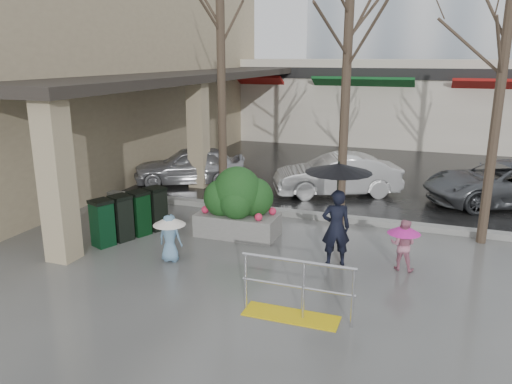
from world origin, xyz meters
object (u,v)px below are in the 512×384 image
Objects in this scene: news_boxes at (130,215)px; car_b at (337,175)px; woman at (337,200)px; tree_midwest at (350,7)px; handrail at (295,296)px; tree_mideast at (509,22)px; tree_west at (220,18)px; car_a at (190,165)px; child_pink at (403,241)px; child_blue at (170,232)px; planter at (238,203)px; car_c at (505,183)px.

news_boxes is 6.63m from car_b.
car_b is (-1.02, 5.35, -0.76)m from woman.
handrail is at bearing -88.09° from tree_midwest.
woman is (-2.95, -2.42, -3.47)m from tree_mideast.
car_b reaches higher than news_boxes.
tree_mideast is (6.50, 0.00, -0.22)m from tree_west.
car_a is at bearing 154.76° from tree_midwest.
woman is at bearing 22.98° from car_a.
woman reaches higher than news_boxes.
tree_mideast is at bearing 56.81° from handrail.
woman is 5.50m from car_b.
child_pink is 1.03× the size of child_blue.
tree_west is at bearing -65.93° from car_b.
tree_mideast is at bearing -0.00° from tree_midwest.
tree_west is at bearing 124.89° from planter.
news_boxes reaches higher than handrail.
tree_mideast is 1.76× the size of car_a.
woman is 2.76m from planter.
child_pink is 4.76m from child_blue.
car_c is at bearing -139.35° from child_blue.
car_c is at bearing -142.97° from woman.
tree_midwest is at bearing -46.21° from child_pink.
handrail is 0.87× the size of woman.
car_c is (7.02, 6.97, -0.01)m from child_blue.
car_a is at bearing 131.99° from tree_west.
child_blue is 0.53× the size of news_boxes.
tree_west is at bearing 15.44° from car_a.
child_blue is (-6.23, -3.42, -4.22)m from tree_mideast.
car_c is (3.94, 8.35, 0.25)m from handrail.
car_b is at bearing -106.58° from car_c.
child_blue is 6.73m from car_b.
tree_mideast reaches higher than handrail.
news_boxes is at bearing -15.00° from car_a.
tree_midwest reaches higher than child_pink.
news_boxes is 10.51m from car_c.
child_blue is 0.23× the size of car_c.
child_pink reaches higher than child_blue.
tree_west is 5.61m from child_blue.
car_a is (-1.04, 5.09, 0.09)m from news_boxes.
car_a is 4.90m from car_b.
child_pink is at bearing -52.83° from tree_midwest.
woman is 0.57× the size of car_b.
woman is at bearing 85.35° from handrail.
planter is 8.04m from car_c.
planter is at bearing -115.32° from child_blue.
car_a is at bearing -27.10° from child_pink.
car_b is (-2.34, 5.13, 0.01)m from child_pink.
car_a is at bearing 123.73° from news_boxes.
planter is (-2.17, -1.47, -4.43)m from tree_midwest.
child_blue is 6.58m from car_a.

